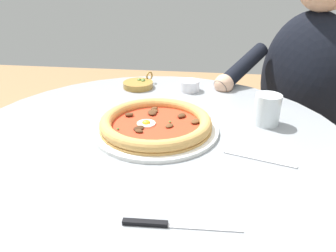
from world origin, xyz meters
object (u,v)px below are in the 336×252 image
(water_glass, at_px, (267,111))
(cafe_chair_diner, at_px, (315,125))
(dining_table, at_px, (153,183))
(steak_knife, at_px, (164,224))
(olive_pan, at_px, (139,84))
(diner_person, at_px, (297,130))
(ramekin_capers, at_px, (189,85))
(fork_utensil, at_px, (259,159))
(pizza_on_plate, at_px, (156,124))

(water_glass, height_order, cafe_chair_diner, cafe_chair_diner)
(dining_table, xyz_separation_m, steak_knife, (0.33, 0.08, 0.15))
(olive_pan, xyz_separation_m, diner_person, (-0.14, 0.62, -0.22))
(ramekin_capers, xyz_separation_m, fork_utensil, (0.44, 0.19, -0.02))
(dining_table, relative_size, water_glass, 12.00)
(dining_table, relative_size, cafe_chair_diner, 1.25)
(pizza_on_plate, bearing_deg, ramekin_capers, 168.61)
(pizza_on_plate, distance_m, olive_pan, 0.36)
(pizza_on_plate, bearing_deg, fork_utensil, 66.05)
(steak_knife, height_order, cafe_chair_diner, cafe_chair_diner)
(steak_knife, height_order, diner_person, diner_person)
(ramekin_capers, height_order, cafe_chair_diner, cafe_chair_diner)
(water_glass, height_order, diner_person, diner_person)
(dining_table, xyz_separation_m, ramekin_capers, (-0.36, 0.07, 0.17))
(pizza_on_plate, relative_size, fork_utensil, 2.08)
(pizza_on_plate, distance_m, steak_knife, 0.36)
(dining_table, relative_size, pizza_on_plate, 3.08)
(steak_knife, distance_m, fork_utensil, 0.30)
(water_glass, bearing_deg, fork_utensil, -11.28)
(steak_knife, relative_size, olive_pan, 1.68)
(dining_table, bearing_deg, diner_person, 134.99)
(water_glass, distance_m, ramekin_capers, 0.34)
(steak_knife, height_order, fork_utensil, steak_knife)
(water_glass, xyz_separation_m, steak_knife, (0.44, -0.23, -0.03))
(ramekin_capers, height_order, fork_utensil, ramekin_capers)
(dining_table, distance_m, fork_utensil, 0.32)
(pizza_on_plate, bearing_deg, steak_knife, 11.39)
(cafe_chair_diner, bearing_deg, pizza_on_plate, -46.28)
(pizza_on_plate, xyz_separation_m, ramekin_capers, (-0.33, 0.07, 0.00))
(olive_pan, bearing_deg, cafe_chair_diner, 108.08)
(fork_utensil, bearing_deg, pizza_on_plate, -113.95)
(steak_knife, bearing_deg, pizza_on_plate, -168.61)
(pizza_on_plate, height_order, olive_pan, olive_pan)
(dining_table, bearing_deg, water_glass, 110.44)
(olive_pan, bearing_deg, ramekin_capers, 86.74)
(dining_table, relative_size, fork_utensil, 6.40)
(ramekin_capers, height_order, olive_pan, olive_pan)
(pizza_on_plate, height_order, water_glass, water_glass)
(diner_person, xyz_separation_m, cafe_chair_diner, (-0.10, 0.10, -0.02))
(steak_knife, xyz_separation_m, ramekin_capers, (-0.68, -0.01, 0.02))
(steak_knife, relative_size, ramekin_capers, 2.92)
(water_glass, bearing_deg, diner_person, 152.73)
(water_glass, xyz_separation_m, diner_person, (-0.39, 0.20, -0.24))
(steak_knife, relative_size, cafe_chair_diner, 0.25)
(pizza_on_plate, height_order, cafe_chair_diner, cafe_chair_diner)
(pizza_on_plate, distance_m, ramekin_capers, 0.33)
(olive_pan, relative_size, diner_person, 0.11)
(dining_table, distance_m, steak_knife, 0.37)
(steak_knife, height_order, olive_pan, olive_pan)
(cafe_chair_diner, bearing_deg, dining_table, -45.15)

